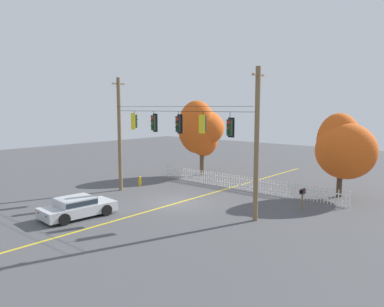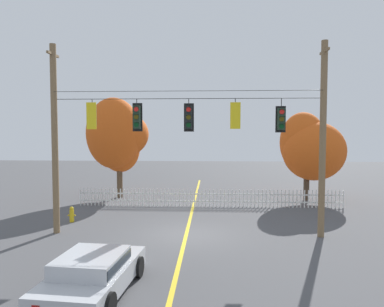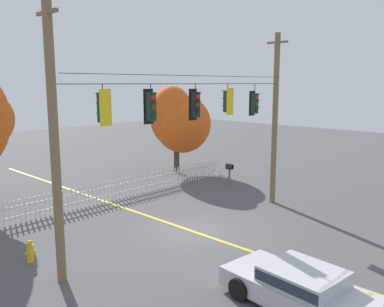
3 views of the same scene
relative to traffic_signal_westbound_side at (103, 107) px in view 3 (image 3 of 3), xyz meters
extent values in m
plane|color=#4C4C4F|center=(4.10, 0.01, -5.20)|extent=(80.00, 80.00, 0.00)
cube|color=gold|center=(4.10, 0.01, -5.19)|extent=(0.16, 36.00, 0.01)
cylinder|color=brown|center=(-1.70, 0.01, -1.04)|extent=(0.28, 0.28, 8.31)
cylinder|color=brown|center=(9.89, 0.01, -1.04)|extent=(0.28, 0.28, 8.31)
cube|color=brown|center=(-1.70, 0.01, 2.66)|extent=(0.10, 1.10, 0.10)
cube|color=brown|center=(9.89, 0.01, 2.66)|extent=(0.10, 1.10, 0.10)
cylinder|color=black|center=(4.10, 0.01, 0.73)|extent=(11.39, 0.02, 0.02)
cylinder|color=black|center=(4.10, -0.24, 1.03)|extent=(11.39, 0.02, 0.02)
cylinder|color=black|center=(0.00, 0.01, 0.60)|extent=(0.03, 0.03, 0.26)
cube|color=yellow|center=(0.00, -0.12, 0.00)|extent=(0.43, 0.02, 1.16)
cube|color=black|center=(0.00, 0.01, 0.00)|extent=(0.30, 0.24, 0.93)
cylinder|color=red|center=(0.00, 0.14, 0.31)|extent=(0.20, 0.03, 0.20)
cube|color=black|center=(0.00, 0.19, 0.42)|extent=(0.22, 0.12, 0.06)
cylinder|color=#463B09|center=(0.00, 0.14, 0.00)|extent=(0.20, 0.03, 0.20)
cube|color=black|center=(0.00, 0.19, 0.11)|extent=(0.22, 0.12, 0.06)
cylinder|color=#073513|center=(0.00, 0.14, -0.32)|extent=(0.20, 0.03, 0.20)
cube|color=black|center=(0.00, 0.19, -0.20)|extent=(0.22, 0.12, 0.06)
cylinder|color=black|center=(1.96, 0.01, 0.58)|extent=(0.03, 0.03, 0.29)
cube|color=black|center=(1.96, 0.14, -0.06)|extent=(0.43, 0.02, 1.23)
cube|color=#1E3323|center=(1.96, 0.01, -0.06)|extent=(0.30, 0.24, 0.99)
cylinder|color=red|center=(1.96, -0.13, 0.27)|extent=(0.20, 0.03, 0.20)
cube|color=#1E3323|center=(1.96, -0.17, 0.39)|extent=(0.22, 0.12, 0.06)
cylinder|color=#463B09|center=(1.96, -0.13, -0.06)|extent=(0.20, 0.03, 0.20)
cube|color=#1E3323|center=(1.96, -0.17, 0.06)|extent=(0.22, 0.12, 0.06)
cylinder|color=#073513|center=(1.96, -0.13, -0.39)|extent=(0.20, 0.03, 0.20)
cube|color=#1E3323|center=(1.96, -0.17, -0.27)|extent=(0.22, 0.12, 0.06)
cylinder|color=black|center=(4.21, 0.01, 0.57)|extent=(0.03, 0.03, 0.31)
cube|color=black|center=(4.21, 0.14, -0.07)|extent=(0.43, 0.02, 1.22)
cube|color=black|center=(4.21, 0.01, -0.07)|extent=(0.30, 0.24, 0.99)
cylinder|color=red|center=(4.21, -0.13, 0.26)|extent=(0.20, 0.03, 0.20)
cube|color=black|center=(4.21, -0.17, 0.37)|extent=(0.22, 0.12, 0.06)
cylinder|color=#463B09|center=(4.21, -0.13, -0.07)|extent=(0.20, 0.03, 0.20)
cube|color=black|center=(4.21, -0.17, 0.04)|extent=(0.22, 0.12, 0.06)
cylinder|color=#073513|center=(4.21, -0.13, -0.40)|extent=(0.20, 0.03, 0.20)
cube|color=black|center=(4.21, -0.17, -0.29)|extent=(0.22, 0.12, 0.06)
cylinder|color=black|center=(6.20, 0.01, 0.59)|extent=(0.03, 0.03, 0.28)
cube|color=yellow|center=(6.20, -0.12, -0.01)|extent=(0.43, 0.02, 1.12)
cube|color=#1E3323|center=(6.20, 0.01, -0.01)|extent=(0.30, 0.24, 0.91)
cylinder|color=red|center=(6.20, 0.14, 0.29)|extent=(0.20, 0.03, 0.20)
cube|color=#1E3323|center=(6.20, 0.19, 0.41)|extent=(0.22, 0.12, 0.06)
cylinder|color=#463B09|center=(6.20, 0.14, -0.01)|extent=(0.20, 0.03, 0.20)
cube|color=#1E3323|center=(6.20, 0.19, 0.11)|extent=(0.22, 0.12, 0.06)
cylinder|color=#073513|center=(6.20, 0.14, -0.31)|extent=(0.20, 0.03, 0.20)
cube|color=#1E3323|center=(6.20, 0.19, -0.19)|extent=(0.22, 0.12, 0.06)
cylinder|color=black|center=(8.14, 0.01, 0.51)|extent=(0.03, 0.03, 0.43)
cube|color=black|center=(8.14, 0.14, -0.16)|extent=(0.43, 0.02, 1.13)
cube|color=#1E3323|center=(8.14, 0.01, -0.16)|extent=(0.30, 0.24, 0.91)
cylinder|color=red|center=(8.14, -0.13, 0.14)|extent=(0.20, 0.03, 0.20)
cube|color=#1E3323|center=(8.14, -0.17, 0.26)|extent=(0.22, 0.12, 0.06)
cylinder|color=#463B09|center=(8.14, -0.13, -0.16)|extent=(0.20, 0.03, 0.20)
cube|color=#1E3323|center=(8.14, -0.17, -0.04)|extent=(0.22, 0.12, 0.06)
cylinder|color=#073513|center=(8.14, -0.13, -0.46)|extent=(0.20, 0.03, 0.20)
cube|color=#1E3323|center=(8.14, -0.17, -0.35)|extent=(0.22, 0.12, 0.06)
cube|color=white|center=(-1.01, 6.06, -4.67)|extent=(0.06, 0.04, 1.05)
cube|color=white|center=(-0.78, 6.06, -4.67)|extent=(0.06, 0.04, 1.05)
cube|color=white|center=(-0.56, 6.06, -4.67)|extent=(0.06, 0.04, 1.05)
cube|color=white|center=(-0.33, 6.06, -4.67)|extent=(0.06, 0.04, 1.05)
cube|color=white|center=(-0.11, 6.06, -4.67)|extent=(0.06, 0.04, 1.05)
cube|color=white|center=(0.12, 6.06, -4.67)|extent=(0.06, 0.04, 1.05)
cube|color=white|center=(0.35, 6.06, -4.67)|extent=(0.06, 0.04, 1.05)
cube|color=white|center=(0.57, 6.06, -4.67)|extent=(0.06, 0.04, 1.05)
cube|color=white|center=(0.80, 6.06, -4.67)|extent=(0.06, 0.04, 1.05)
cube|color=white|center=(1.02, 6.06, -4.67)|extent=(0.06, 0.04, 1.05)
cube|color=white|center=(1.25, 6.06, -4.67)|extent=(0.06, 0.04, 1.05)
cube|color=white|center=(1.47, 6.06, -4.67)|extent=(0.06, 0.04, 1.05)
cube|color=white|center=(1.70, 6.06, -4.67)|extent=(0.06, 0.04, 1.05)
cube|color=white|center=(1.92, 6.06, -4.67)|extent=(0.06, 0.04, 1.05)
cube|color=white|center=(2.15, 6.06, -4.67)|extent=(0.06, 0.04, 1.05)
cube|color=white|center=(2.37, 6.06, -4.67)|extent=(0.06, 0.04, 1.05)
cube|color=white|center=(2.60, 6.06, -4.67)|extent=(0.06, 0.04, 1.05)
cube|color=white|center=(2.82, 6.06, -4.67)|extent=(0.06, 0.04, 1.05)
cube|color=white|center=(3.05, 6.06, -4.67)|extent=(0.06, 0.04, 1.05)
cube|color=white|center=(3.27, 6.06, -4.67)|extent=(0.06, 0.04, 1.05)
cube|color=white|center=(3.50, 6.06, -4.67)|extent=(0.06, 0.04, 1.05)
cube|color=white|center=(3.72, 6.06, -4.67)|extent=(0.06, 0.04, 1.05)
cube|color=white|center=(3.95, 6.06, -4.67)|extent=(0.06, 0.04, 1.05)
cube|color=white|center=(4.18, 6.06, -4.67)|extent=(0.06, 0.04, 1.05)
cube|color=white|center=(4.40, 6.06, -4.67)|extent=(0.06, 0.04, 1.05)
cube|color=white|center=(4.63, 6.06, -4.67)|extent=(0.06, 0.04, 1.05)
cube|color=white|center=(4.85, 6.06, -4.67)|extent=(0.06, 0.04, 1.05)
cube|color=white|center=(5.08, 6.06, -4.67)|extent=(0.06, 0.04, 1.05)
cube|color=white|center=(5.30, 6.06, -4.67)|extent=(0.06, 0.04, 1.05)
cube|color=white|center=(5.53, 6.06, -4.67)|extent=(0.06, 0.04, 1.05)
cube|color=white|center=(5.75, 6.06, -4.67)|extent=(0.06, 0.04, 1.05)
cube|color=white|center=(5.98, 6.06, -4.67)|extent=(0.06, 0.04, 1.05)
cube|color=white|center=(6.20, 6.06, -4.67)|extent=(0.06, 0.04, 1.05)
cube|color=white|center=(6.43, 6.06, -4.67)|extent=(0.06, 0.04, 1.05)
cube|color=white|center=(6.65, 6.06, -4.67)|extent=(0.06, 0.04, 1.05)
cube|color=white|center=(6.88, 6.06, -4.67)|extent=(0.06, 0.04, 1.05)
cube|color=white|center=(7.10, 6.06, -4.67)|extent=(0.06, 0.04, 1.05)
cube|color=white|center=(7.33, 6.06, -4.67)|extent=(0.06, 0.04, 1.05)
cube|color=white|center=(7.56, 6.06, -4.67)|extent=(0.06, 0.04, 1.05)
cube|color=white|center=(7.78, 6.06, -4.67)|extent=(0.06, 0.04, 1.05)
cube|color=white|center=(8.01, 6.06, -4.67)|extent=(0.06, 0.04, 1.05)
cube|color=white|center=(8.23, 6.06, -4.67)|extent=(0.06, 0.04, 1.05)
cube|color=white|center=(8.46, 6.06, -4.67)|extent=(0.06, 0.04, 1.05)
cube|color=white|center=(8.68, 6.06, -4.67)|extent=(0.06, 0.04, 1.05)
cube|color=white|center=(8.91, 6.06, -4.67)|extent=(0.06, 0.04, 1.05)
cube|color=white|center=(9.13, 6.06, -4.67)|extent=(0.06, 0.04, 1.05)
cube|color=white|center=(9.36, 6.06, -4.67)|extent=(0.06, 0.04, 1.05)
cube|color=white|center=(9.58, 6.06, -4.67)|extent=(0.06, 0.04, 1.05)
cube|color=white|center=(9.81, 6.06, -4.67)|extent=(0.06, 0.04, 1.05)
cube|color=white|center=(10.03, 6.06, -4.67)|extent=(0.06, 0.04, 1.05)
cube|color=white|center=(10.26, 6.06, -4.67)|extent=(0.06, 0.04, 1.05)
cube|color=white|center=(10.48, 6.06, -4.67)|extent=(0.06, 0.04, 1.05)
cube|color=white|center=(10.71, 6.06, -4.67)|extent=(0.06, 0.04, 1.05)
cube|color=white|center=(10.93, 6.06, -4.67)|extent=(0.06, 0.04, 1.05)
cube|color=white|center=(11.16, 6.06, -4.67)|extent=(0.06, 0.04, 1.05)
cube|color=white|center=(11.39, 6.06, -4.67)|extent=(0.06, 0.04, 1.05)
cube|color=white|center=(11.61, 6.06, -4.67)|extent=(0.06, 0.04, 1.05)
cube|color=white|center=(11.84, 6.06, -4.67)|extent=(0.06, 0.04, 1.05)
cube|color=white|center=(12.06, 6.06, -4.67)|extent=(0.06, 0.04, 1.05)
cube|color=white|center=(12.29, 6.06, -4.67)|extent=(0.06, 0.04, 1.05)
cube|color=white|center=(12.51, 6.06, -4.67)|extent=(0.06, 0.04, 1.05)
cube|color=white|center=(12.74, 6.06, -4.67)|extent=(0.06, 0.04, 1.05)
cube|color=white|center=(12.96, 6.06, -4.67)|extent=(0.06, 0.04, 1.05)
cube|color=white|center=(5.08, 6.09, -4.88)|extent=(15.77, 0.03, 0.08)
cube|color=white|center=(5.08, 6.09, -4.44)|extent=(15.77, 0.03, 0.08)
cylinder|color=#473828|center=(11.45, 8.58, -4.13)|extent=(0.37, 0.37, 2.14)
ellipsoid|color=#DB5619|center=(11.84, 8.32, -1.95)|extent=(4.05, 3.38, 3.81)
ellipsoid|color=#DB5619|center=(11.21, 8.75, -1.39)|extent=(2.99, 2.80, 3.97)
cube|color=#B7BABF|center=(1.92, -5.94, -4.74)|extent=(2.19, 4.24, 0.55)
cube|color=#B7BABF|center=(1.91, -6.09, -4.26)|extent=(1.79, 2.10, 0.42)
cube|color=#232D38|center=(1.91, -6.09, -4.26)|extent=(1.82, 2.02, 0.27)
cylinder|color=black|center=(1.11, -4.59, -4.88)|extent=(0.23, 0.65, 0.64)
cylinder|color=black|center=(2.95, -4.75, -4.88)|extent=(0.23, 0.65, 0.64)
cylinder|color=black|center=(2.74, -7.28, -4.88)|extent=(0.23, 0.65, 0.64)
cube|color=white|center=(1.59, -3.87, -4.64)|extent=(0.20, 0.06, 0.10)
cube|color=white|center=(2.60, -3.96, -4.64)|extent=(0.20, 0.06, 0.10)
cylinder|color=gold|center=(-1.77, 1.97, -4.89)|extent=(0.22, 0.22, 0.61)
sphere|color=gold|center=(-1.77, 1.97, -4.52)|extent=(0.20, 0.20, 0.20)
cylinder|color=gold|center=(-1.92, 1.97, -4.86)|extent=(0.08, 0.08, 0.08)
cylinder|color=gold|center=(-1.62, 1.97, -4.86)|extent=(0.08, 0.08, 0.08)
cube|color=brown|center=(10.97, 3.64, -4.69)|extent=(0.08, 0.08, 1.00)
cube|color=black|center=(10.97, 3.64, -4.08)|extent=(0.22, 0.44, 0.20)
cylinder|color=black|center=(10.97, 3.64, -3.98)|extent=(0.22, 0.44, 0.22)
cube|color=red|center=(11.10, 3.54, -3.97)|extent=(0.02, 0.08, 0.12)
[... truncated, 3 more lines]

